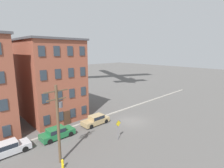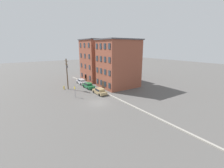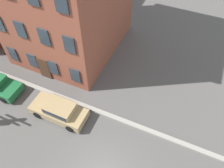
{
  "view_description": "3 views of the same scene",
  "coord_description": "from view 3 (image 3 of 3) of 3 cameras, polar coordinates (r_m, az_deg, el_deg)",
  "views": [
    {
      "loc": [
        -20.73,
        -17.33,
        11.33
      ],
      "look_at": [
        0.26,
        4.85,
        5.44
      ],
      "focal_mm": 28.0,
      "sensor_mm": 36.0,
      "label": 1
    },
    {
      "loc": [
        25.42,
        -13.71,
        11.24
      ],
      "look_at": [
        -0.64,
        3.71,
        3.31
      ],
      "focal_mm": 24.0,
      "sensor_mm": 36.0,
      "label": 2
    },
    {
      "loc": [
        2.36,
        -3.58,
        14.81
      ],
      "look_at": [
        -0.92,
        3.82,
        4.96
      ],
      "focal_mm": 35.0,
      "sensor_mm": 36.0,
      "label": 3
    }
  ],
  "objects": [
    {
      "name": "car_tan",
      "position": [
        17.16,
        -13.6,
        -6.64
      ],
      "size": [
        4.4,
        1.92,
        1.43
      ],
      "color": "tan",
      "rests_on": "ground_plane"
    },
    {
      "name": "kerb_strip",
      "position": [
        16.96,
        3.84,
        -9.89
      ],
      "size": [
        56.0,
        0.36,
        0.16
      ],
      "primitive_type": "cube",
      "color": "#9E998E",
      "rests_on": "ground_plane"
    }
  ]
}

